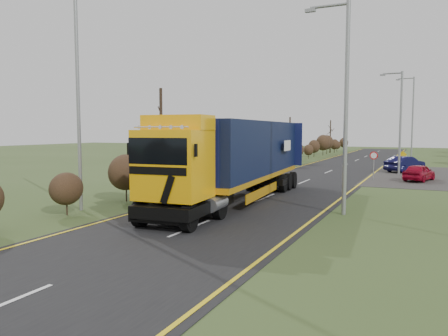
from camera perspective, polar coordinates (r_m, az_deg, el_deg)
name	(u,v)px	position (r m, az deg, el deg)	size (l,w,h in m)	color
ground	(234,211)	(19.69, 1.37, -5.59)	(160.00, 160.00, 0.00)	#374B20
road	(296,185)	(29.01, 9.42, -2.21)	(8.00, 120.00, 0.02)	black
layby	(410,175)	(37.89, 23.16, -0.86)	(6.00, 18.00, 0.02)	#2F2C2A
lane_markings	(295,185)	(28.71, 9.25, -2.24)	(7.52, 116.00, 0.01)	yellow
hedgerow	(200,160)	(29.16, -3.10, 1.06)	(2.24, 102.04, 6.05)	black
lorry	(238,155)	(21.81, 1.91, 1.71)	(3.44, 15.12, 4.17)	black
car_red_hatchback	(419,173)	(33.83, 24.12, -0.56)	(1.41, 3.51, 1.20)	maroon
car_blue_sedan	(405,164)	(40.65, 22.56, 0.47)	(1.43, 4.09, 1.35)	black
streetlight_near	(344,99)	(19.21, 15.36, 8.73)	(1.90, 0.18, 8.95)	gray
streetlight_mid	(399,118)	(38.39, 21.93, 6.06)	(1.78, 0.18, 8.33)	gray
streetlight_far	(412,114)	(57.80, 23.29, 6.50)	(2.12, 0.20, 9.99)	gray
left_pole	(78,92)	(20.59, -18.55, 9.44)	(0.16, 0.16, 10.61)	gray
speed_sign	(374,160)	(33.29, 18.97, 0.94)	(0.57, 0.10, 2.06)	gray
warning_board	(403,159)	(41.86, 22.30, 1.14)	(0.68, 0.11, 1.79)	gray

